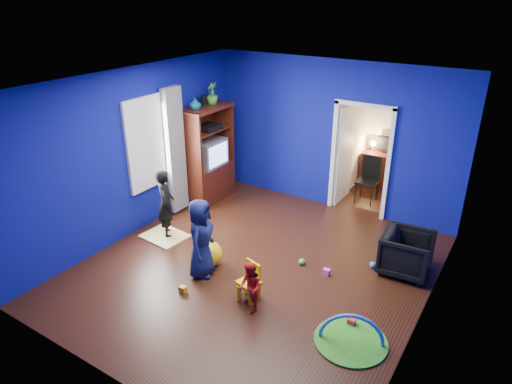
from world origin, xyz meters
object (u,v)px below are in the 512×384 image
Objects in this scene: armchair at (407,253)px; play_mat at (351,341)px; hopper_ball at (210,254)px; study_desk at (382,170)px; child_black at (166,203)px; crt_tv at (209,153)px; tv_armoire at (208,154)px; child_navy at (201,238)px; kid_chair at (249,284)px; toddler_red at (250,287)px; vase at (195,104)px; folding_chair at (367,181)px.

play_mat is at bearing 172.05° from armchair.
hopper_ball is 0.47× the size of study_desk.
crt_tv reaches higher than child_black.
tv_armoire reaches higher than crt_tv.
study_desk is at bearing -33.98° from child_navy.
child_navy is 1.36× the size of play_mat.
kid_chair is at bearing 133.65° from armchair.
crt_tv reaches higher than toddler_red.
study_desk is at bearing -79.62° from child_black.
vase is 0.25× the size of study_desk.
armchair reaches higher than hopper_ball.
play_mat is at bearing 46.36° from toddler_red.
child_navy reaches higher than child_black.
hopper_ball is (1.55, -1.70, -1.86)m from vase.
crt_tv is at bearing -137.16° from study_desk.
vase is 1.13m from tv_armoire.
study_desk is (2.50, 4.20, -0.25)m from child_black.
child_navy is at bearing -54.50° from tv_armoire.
vase is at bearing 179.78° from toddler_red.
child_navy is at bearing 175.82° from play_mat.
child_black is 1.77× the size of crt_tv.
study_desk reaches higher than toddler_red.
folding_chair is at bearing 70.66° from hopper_ball.
child_black is 1.66× the size of toddler_red.
kid_chair is at bearing -43.08° from tv_armoire.
study_desk is (1.22, 4.82, -0.25)m from child_navy.
crt_tv is 3.85m from study_desk.
folding_chair is at bearing 101.81° from kid_chair.
armchair is at bearing -76.57° from child_navy.
vase is 0.24× the size of play_mat.
toddler_red is 3.35× the size of vase.
vase is 3.76m from kid_chair.
vase is at bearing -134.42° from study_desk.
toddler_red is at bearing -40.24° from vase.
toddler_red is 5.16m from study_desk.
tv_armoire reaches higher than armchair.
tv_armoire is 3.57m from kid_chair.
armchair is at bearing 28.80° from hopper_ball.
armchair is 2.57m from toddler_red.
crt_tv is at bearing 0.00° from tv_armoire.
armchair is at bearing -65.53° from study_desk.
folding_chair is at bearing -90.00° from study_desk.
armchair is at bearing 63.60° from kid_chair.
folding_chair is at bearing 128.39° from toddler_red.
tv_armoire is at bearing -150.16° from folding_chair.
crt_tv is (-1.56, 2.25, 0.39)m from child_navy.
child_navy is 2.78m from tv_armoire.
child_navy is at bearing -78.69° from hopper_ball.
child_black is 0.99× the size of child_navy.
folding_chair reaches higher than hopper_ball.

